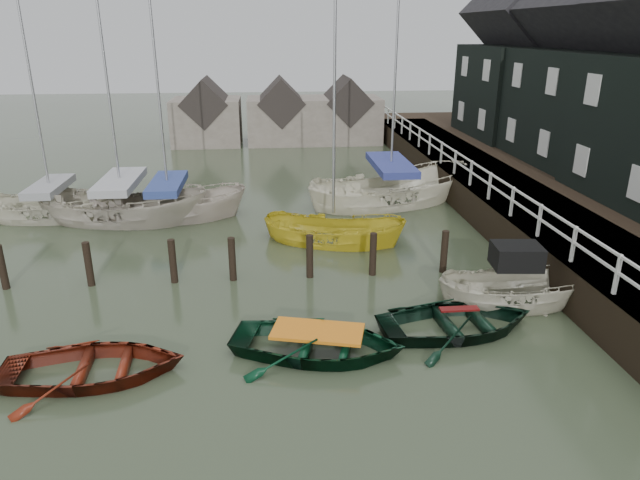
{
  "coord_description": "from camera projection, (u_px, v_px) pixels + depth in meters",
  "views": [
    {
      "loc": [
        -0.02,
        -13.44,
        7.35
      ],
      "look_at": [
        1.48,
        2.56,
        1.4
      ],
      "focal_mm": 32.0,
      "sensor_mm": 36.0,
      "label": 1
    }
  ],
  "objects": [
    {
      "name": "sailboat_d",
      "position": [
        390.0,
        202.0,
        25.59
      ],
      "size": [
        8.26,
        4.85,
        12.2
      ],
      "rotation": [
        0.0,
        0.0,
        1.84
      ],
      "color": "beige",
      "rests_on": "ground"
    },
    {
      "name": "far_sheds",
      "position": [
        279.0,
        115.0,
        38.81
      ],
      "size": [
        14.0,
        4.08,
        4.39
      ],
      "color": "#665B51",
      "rests_on": "ground"
    },
    {
      "name": "land_strip",
      "position": [
        602.0,
        202.0,
        25.75
      ],
      "size": [
        14.0,
        38.0,
        1.5
      ],
      "primitive_type": "cube",
      "color": "black",
      "rests_on": "ground"
    },
    {
      "name": "rowboat_dkgreen",
      "position": [
        457.0,
        331.0,
        14.76
      ],
      "size": [
        4.43,
        3.39,
        0.85
      ],
      "primitive_type": "imported",
      "rotation": [
        0.0,
        0.0,
        1.68
      ],
      "color": "black",
      "rests_on": "ground"
    },
    {
      "name": "rowboat_green",
      "position": [
        318.0,
        354.0,
        13.75
      ],
      "size": [
        4.78,
        3.94,
        0.86
      ],
      "primitive_type": "imported",
      "rotation": [
        0.0,
        0.0,
        1.31
      ],
      "color": "black",
      "rests_on": "ground"
    },
    {
      "name": "rowboat_red",
      "position": [
        95.0,
        377.0,
        12.82
      ],
      "size": [
        4.15,
        3.08,
        0.83
      ],
      "primitive_type": "imported",
      "rotation": [
        0.0,
        0.0,
        1.63
      ],
      "color": "#5D1B0D",
      "rests_on": "ground"
    },
    {
      "name": "sailboat_e",
      "position": [
        54.0,
        217.0,
        23.58
      ],
      "size": [
        5.92,
        2.5,
        10.73
      ],
      "rotation": [
        0.0,
        0.0,
        1.52
      ],
      "color": "beige",
      "rests_on": "ground"
    },
    {
      "name": "mooring_pilings",
      "position": [
        235.0,
        265.0,
        17.63
      ],
      "size": [
        13.72,
        0.22,
        1.8
      ],
      "color": "black",
      "rests_on": "ground"
    },
    {
      "name": "pier",
      "position": [
        485.0,
        190.0,
        25.02
      ],
      "size": [
        3.04,
        32.0,
        2.7
      ],
      "color": "black",
      "rests_on": "ground"
    },
    {
      "name": "sailboat_b",
      "position": [
        170.0,
        217.0,
        23.6
      ],
      "size": [
        6.38,
        2.61,
        11.71
      ],
      "rotation": [
        0.0,
        0.0,
        1.61
      ],
      "color": "#BFB2A3",
      "rests_on": "ground"
    },
    {
      "name": "ground",
      "position": [
        273.0,
        325.0,
        15.1
      ],
      "size": [
        120.0,
        120.0,
        0.0
      ],
      "primitive_type": "plane",
      "color": "#2F3823",
      "rests_on": "ground"
    },
    {
      "name": "motorboat",
      "position": [
        514.0,
        302.0,
        16.13
      ],
      "size": [
        4.48,
        2.05,
        2.59
      ],
      "rotation": [
        0.0,
        0.0,
        1.47
      ],
      "color": "beige",
      "rests_on": "ground"
    },
    {
      "name": "sailboat_a",
      "position": [
        124.0,
        219.0,
        23.31
      ],
      "size": [
        7.5,
        4.08,
        11.86
      ],
      "rotation": [
        0.0,
        0.0,
        1.36
      ],
      "color": "#BDB4A2",
      "rests_on": "ground"
    },
    {
      "name": "sailboat_c",
      "position": [
        333.0,
        241.0,
        20.96
      ],
      "size": [
        5.64,
        3.65,
        9.8
      ],
      "rotation": [
        0.0,
        0.0,
        1.23
      ],
      "color": "gold",
      "rests_on": "ground"
    }
  ]
}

